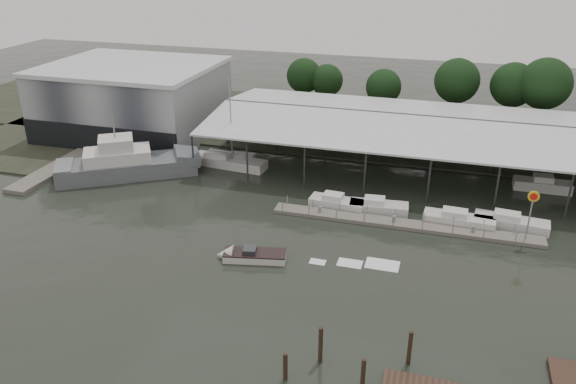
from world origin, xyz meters
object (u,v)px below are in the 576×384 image
(grey_trawler, at_px, (128,164))
(speedboat_underway, at_px, (249,256))
(shell_fuel_sign, at_px, (532,206))
(white_sailboat, at_px, (228,162))

(grey_trawler, xyz_separation_m, speedboat_underway, (21.65, -14.94, -1.19))
(shell_fuel_sign, bearing_deg, speedboat_underway, -156.73)
(speedboat_underway, bearing_deg, shell_fuel_sign, -168.47)
(shell_fuel_sign, height_order, speedboat_underway, shell_fuel_sign)
(shell_fuel_sign, xyz_separation_m, grey_trawler, (-46.91, 4.08, -2.35))
(shell_fuel_sign, bearing_deg, white_sailboat, 163.71)
(shell_fuel_sign, relative_size, speedboat_underway, 0.32)
(shell_fuel_sign, distance_m, speedboat_underway, 27.72)
(white_sailboat, bearing_deg, shell_fuel_sign, -10.61)
(grey_trawler, distance_m, speedboat_underway, 26.33)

